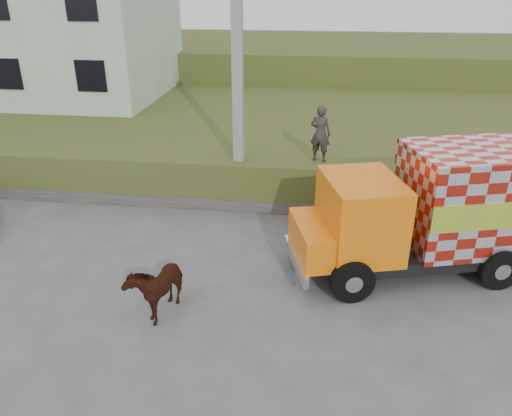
# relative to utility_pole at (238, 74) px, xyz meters

# --- Properties ---
(ground) EXTENTS (120.00, 120.00, 0.00)m
(ground) POSITION_rel_utility_pole_xyz_m (1.00, -4.60, -4.08)
(ground) COLOR #474749
(ground) RESTS_ON ground
(embankment) EXTENTS (40.00, 12.00, 1.50)m
(embankment) POSITION_rel_utility_pole_xyz_m (1.00, 5.40, -3.33)
(embankment) COLOR #35541C
(embankment) RESTS_ON ground
(embankment_far) EXTENTS (40.00, 12.00, 3.00)m
(embankment_far) POSITION_rel_utility_pole_xyz_m (1.00, 17.40, -2.58)
(embankment_far) COLOR #35541C
(embankment_far) RESTS_ON ground
(retaining_strip) EXTENTS (16.00, 0.50, 0.40)m
(retaining_strip) POSITION_rel_utility_pole_xyz_m (-1.00, -0.40, -3.88)
(retaining_strip) COLOR #595651
(retaining_strip) RESTS_ON ground
(building) EXTENTS (10.00, 8.00, 6.00)m
(building) POSITION_rel_utility_pole_xyz_m (-10.00, 8.40, 0.42)
(building) COLOR #ADC9AB
(building) RESTS_ON embankment
(utility_pole) EXTENTS (1.20, 0.30, 8.00)m
(utility_pole) POSITION_rel_utility_pole_xyz_m (0.00, 0.00, 0.00)
(utility_pole) COLOR gray
(utility_pole) RESTS_ON ground
(cargo_truck) EXTENTS (7.23, 3.95, 3.08)m
(cargo_truck) POSITION_rel_utility_pole_xyz_m (5.70, -3.05, -2.49)
(cargo_truck) COLOR black
(cargo_truck) RESTS_ON ground
(cow) EXTENTS (1.04, 1.67, 1.31)m
(cow) POSITION_rel_utility_pole_xyz_m (-0.87, -5.74, -3.42)
(cow) COLOR black
(cow) RESTS_ON ground
(pedestrian) EXTENTS (0.72, 0.58, 1.72)m
(pedestrian) POSITION_rel_utility_pole_xyz_m (2.44, 0.24, -1.72)
(pedestrian) COLOR #322F2D
(pedestrian) RESTS_ON embankment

